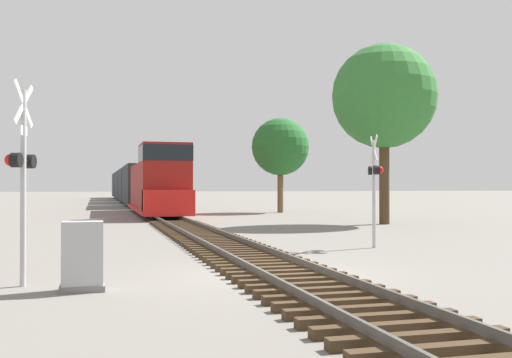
# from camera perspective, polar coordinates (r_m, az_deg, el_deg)

# --- Properties ---
(ground_plane) EXTENTS (400.00, 400.00, 0.00)m
(ground_plane) POSITION_cam_1_polar(r_m,az_deg,el_deg) (14.10, 2.13, -9.14)
(ground_plane) COLOR slate
(rail_track_bed) EXTENTS (2.60, 160.00, 0.31)m
(rail_track_bed) POSITION_cam_1_polar(r_m,az_deg,el_deg) (14.08, 2.13, -8.59)
(rail_track_bed) COLOR #42301E
(rail_track_bed) RESTS_ON ground
(freight_train) EXTENTS (3.00, 73.63, 4.66)m
(freight_train) POSITION_cam_1_polar(r_m,az_deg,el_deg) (70.96, -11.68, -0.61)
(freight_train) COLOR maroon
(freight_train) RESTS_ON ground
(crossing_signal_near) EXTENTS (0.55, 1.01, 4.24)m
(crossing_signal_near) POSITION_cam_1_polar(r_m,az_deg,el_deg) (13.31, -21.39, 0.93)
(crossing_signal_near) COLOR #B7B7BC
(crossing_signal_near) RESTS_ON ground
(crossing_signal_far) EXTENTS (0.50, 1.01, 3.77)m
(crossing_signal_far) POSITION_cam_1_polar(r_m,az_deg,el_deg) (20.44, 11.24, 0.07)
(crossing_signal_far) COLOR #B7B7BC
(crossing_signal_far) RESTS_ON ground
(relay_cabinet) EXTENTS (0.87, 0.59, 1.38)m
(relay_cabinet) POSITION_cam_1_polar(r_m,az_deg,el_deg) (12.42, -16.20, -7.12)
(relay_cabinet) COLOR slate
(relay_cabinet) RESTS_ON ground
(tree_far_right) EXTENTS (5.66, 5.66, 9.77)m
(tree_far_right) POSITION_cam_1_polar(r_m,az_deg,el_deg) (33.44, 12.10, 7.66)
(tree_far_right) COLOR #473521
(tree_far_right) RESTS_ON ground
(tree_mid_background) EXTENTS (4.45, 4.45, 7.34)m
(tree_mid_background) POSITION_cam_1_polar(r_m,az_deg,el_deg) (46.47, 2.33, 3.06)
(tree_mid_background) COLOR brown
(tree_mid_background) RESTS_ON ground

